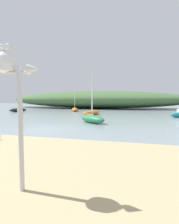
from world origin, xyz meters
TOP-DOWN VIEW (x-y plane):
  - ground_plane at (0.00, 0.00)m, footprint 120.00×120.00m
  - distant_hill at (-3.12, 30.66)m, footprint 44.04×13.44m
  - mast_structure at (4.16, -9.06)m, footprint 1.16×0.54m
  - seagull_on_radar at (4.05, -9.05)m, footprint 0.20×0.30m
  - sailboat_west_reach at (2.67, 4.52)m, footprint 3.43×3.16m
  - sailboat_off_point at (-4.32, 18.92)m, footprint 2.11×3.43m
  - sailboat_near_shore at (0.48, 12.72)m, footprint 2.36×4.07m
  - sailboat_inner_mooring at (-13.47, 14.99)m, footprint 2.55×3.13m

SIDE VIEW (x-z plane):
  - ground_plane at x=0.00m, z-range 0.00..0.00m
  - sailboat_inner_mooring at x=-13.47m, z-range -1.66..2.33m
  - sailboat_off_point at x=-4.32m, z-range -1.64..2.34m
  - sailboat_near_shore at x=0.48m, z-range -1.85..2.56m
  - sailboat_west_reach at x=2.67m, z-range -1.97..2.79m
  - distant_hill at x=-3.12m, z-range 0.00..4.08m
  - mast_structure at x=4.16m, z-range 1.29..4.59m
  - seagull_on_radar at x=4.05m, z-range 3.52..3.74m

